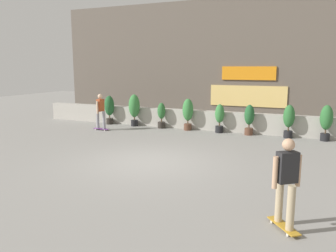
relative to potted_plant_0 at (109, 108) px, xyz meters
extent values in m
plane|color=gray|center=(5.05, -5.55, -0.85)|extent=(48.00, 48.00, 0.00)
cube|color=#B2ADA3|center=(5.05, 0.45, -0.40)|extent=(18.00, 0.40, 0.90)
cube|color=#60564C|center=(5.05, 4.45, 2.40)|extent=(20.00, 2.00, 6.50)
cube|color=orange|center=(6.41, 3.41, 1.75)|extent=(2.80, 0.08, 0.70)
cube|color=#F2CC72|center=(6.41, 3.42, 0.55)|extent=(4.00, 0.06, 1.10)
cylinder|color=#2D2823|center=(0.00, 0.00, -0.70)|extent=(0.36, 0.36, 0.30)
cylinder|color=brown|center=(0.00, 0.00, -0.48)|extent=(0.06, 0.06, 0.15)
ellipsoid|color=#235B2D|center=(0.00, 0.00, 0.11)|extent=(0.50, 0.50, 1.02)
cylinder|color=black|center=(1.46, 0.00, -0.70)|extent=(0.36, 0.36, 0.30)
cylinder|color=brown|center=(1.46, 0.00, -0.48)|extent=(0.06, 0.06, 0.15)
ellipsoid|color=#387F3D|center=(1.46, 0.00, 0.16)|extent=(0.56, 0.56, 1.14)
cylinder|color=#2D2823|center=(2.95, 0.00, -0.70)|extent=(0.36, 0.36, 0.30)
cylinder|color=brown|center=(2.95, 0.00, -0.48)|extent=(0.06, 0.06, 0.15)
ellipsoid|color=#2D6B33|center=(2.95, 0.00, -0.01)|extent=(0.38, 0.38, 0.78)
cylinder|color=brown|center=(4.30, 0.00, -0.70)|extent=(0.36, 0.36, 0.30)
cylinder|color=brown|center=(4.30, 0.00, -0.48)|extent=(0.06, 0.06, 0.15)
ellipsoid|color=#387F3D|center=(4.30, 0.00, 0.11)|extent=(0.50, 0.50, 1.03)
cylinder|color=black|center=(5.82, 0.00, -0.70)|extent=(0.36, 0.36, 0.30)
cylinder|color=brown|center=(5.82, 0.00, -0.48)|extent=(0.06, 0.06, 0.15)
ellipsoid|color=#387F3D|center=(5.82, 0.00, 0.02)|extent=(0.41, 0.41, 0.84)
cylinder|color=brown|center=(7.13, 0.00, -0.70)|extent=(0.36, 0.36, 0.30)
cylinder|color=brown|center=(7.13, 0.00, -0.48)|extent=(0.06, 0.06, 0.15)
ellipsoid|color=#235B2D|center=(7.13, 0.00, 0.03)|extent=(0.43, 0.43, 0.87)
cylinder|color=black|center=(8.75, 0.00, -0.70)|extent=(0.36, 0.36, 0.30)
cylinder|color=brown|center=(8.75, 0.00, -0.48)|extent=(0.06, 0.06, 0.15)
ellipsoid|color=#2D6B33|center=(8.75, 0.00, 0.07)|extent=(0.46, 0.46, 0.94)
cylinder|color=black|center=(10.15, 0.00, -0.70)|extent=(0.36, 0.36, 0.30)
cylinder|color=brown|center=(10.15, 0.00, -0.48)|extent=(0.06, 0.06, 0.15)
ellipsoid|color=#2D6B33|center=(10.15, 0.00, 0.09)|extent=(0.49, 0.49, 1.00)
cube|color=#72338C|center=(0.57, -1.61, -0.79)|extent=(0.81, 0.23, 0.02)
cylinder|color=silver|center=(0.31, -1.68, -0.83)|extent=(0.06, 0.03, 0.06)
cylinder|color=silver|center=(0.31, -1.52, -0.83)|extent=(0.06, 0.03, 0.06)
cylinder|color=silver|center=(0.82, -1.70, -0.83)|extent=(0.06, 0.03, 0.06)
cylinder|color=silver|center=(0.83, -1.54, -0.83)|extent=(0.06, 0.03, 0.06)
cylinder|color=gray|center=(0.39, -1.60, -0.37)|extent=(0.14, 0.14, 0.82)
cylinder|color=gray|center=(0.75, -1.61, -0.37)|extent=(0.14, 0.14, 0.82)
cube|color=#B24C26|center=(0.57, -1.61, 0.32)|extent=(0.21, 0.37, 0.56)
sphere|color=beige|center=(0.57, -1.61, 0.73)|extent=(0.22, 0.22, 0.22)
cylinder|color=beige|center=(0.56, -1.84, 0.24)|extent=(0.09, 0.09, 0.58)
cylinder|color=beige|center=(0.58, -1.37, 0.24)|extent=(0.09, 0.09, 0.58)
cube|color=#BF8C26|center=(9.29, -8.53, -0.79)|extent=(0.65, 0.76, 0.02)
cylinder|color=silver|center=(9.51, -8.69, -0.83)|extent=(0.06, 0.06, 0.06)
cylinder|color=silver|center=(9.38, -8.78, -0.83)|extent=(0.06, 0.06, 0.06)
cylinder|color=silver|center=(9.19, -8.28, -0.83)|extent=(0.06, 0.06, 0.06)
cylinder|color=silver|center=(9.07, -8.37, -0.83)|extent=(0.06, 0.06, 0.06)
cylinder|color=tan|center=(9.40, -8.67, -0.37)|extent=(0.14, 0.14, 0.82)
cylinder|color=tan|center=(9.18, -8.39, -0.37)|extent=(0.14, 0.14, 0.82)
cube|color=#262628|center=(9.29, -8.53, 0.32)|extent=(0.41, 0.38, 0.56)
sphere|color=tan|center=(9.29, -8.53, 0.73)|extent=(0.22, 0.22, 0.22)
cylinder|color=tan|center=(9.47, -8.39, 0.24)|extent=(0.09, 0.09, 0.58)
cylinder|color=tan|center=(9.10, -8.67, 0.24)|extent=(0.09, 0.09, 0.58)
camera|label=1|loc=(9.64, -14.66, 2.08)|focal=36.11mm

